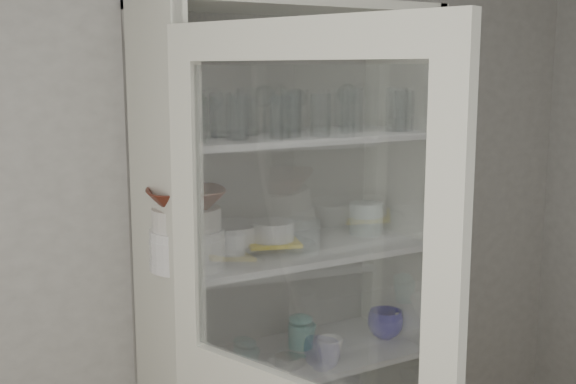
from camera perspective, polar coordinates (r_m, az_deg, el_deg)
wall_back at (r=2.64m, az=-6.24°, el=-3.03°), size 3.60×0.02×2.60m
pantry_cabinet at (r=2.69m, az=-0.69°, el=-10.72°), size 1.00×0.45×2.10m
tumbler_0 at (r=2.17m, az=-7.57°, el=5.90°), size 0.09×0.09×0.16m
tumbler_1 at (r=2.26m, az=-4.02°, el=5.92°), size 0.08×0.08×0.14m
tumbler_2 at (r=2.30m, az=-0.59°, el=5.95°), size 0.09×0.09×0.14m
tumbler_3 at (r=2.35m, az=0.21°, el=6.07°), size 0.09×0.09×0.14m
tumbler_4 at (r=2.37m, az=2.56°, el=6.09°), size 0.09×0.09×0.14m
tumbler_5 at (r=2.60m, az=8.56°, el=6.47°), size 0.10×0.10×0.15m
tumbler_6 at (r=2.61m, az=9.14°, el=6.34°), size 0.08×0.08×0.14m
tumbler_7 at (r=2.32m, az=-7.15°, el=5.86°), size 0.08×0.08×0.13m
tumbler_8 at (r=2.36m, az=-5.38°, el=6.10°), size 0.10×0.10×0.14m
tumbler_9 at (r=2.34m, az=-5.28°, el=5.92°), size 0.08×0.08×0.13m
tumbler_10 at (r=2.43m, az=-3.15°, el=6.37°), size 0.10×0.10×0.16m
tumbler_11 at (r=2.50m, az=0.24°, el=6.39°), size 0.09×0.09×0.15m
goblet_0 at (r=2.36m, az=-9.60°, el=6.55°), size 0.08×0.08×0.19m
goblet_1 at (r=2.52m, az=-1.89°, el=6.77°), size 0.08×0.08×0.18m
goblet_2 at (r=2.58m, az=0.68°, el=6.67°), size 0.07×0.07×0.16m
goblet_3 at (r=2.75m, az=4.71°, el=6.98°), size 0.08×0.08×0.18m
plate_stack_front at (r=2.29m, az=-7.96°, el=-4.44°), size 0.24×0.24×0.13m
plate_stack_back at (r=2.54m, az=-4.64°, el=-3.44°), size 0.23×0.23×0.08m
cream_bowl at (r=2.27m, az=-8.02°, el=-2.07°), size 0.27×0.27×0.07m
terracotta_bowl at (r=2.26m, az=-8.06°, el=-0.48°), size 0.31×0.31×0.06m
glass_platter at (r=2.53m, az=-1.24°, el=-4.28°), size 0.36×0.36×0.02m
yellow_trivet at (r=2.52m, az=-1.24°, el=-3.95°), size 0.22×0.22×0.01m
white_ramekin at (r=2.51m, az=-1.25°, el=-3.08°), size 0.20×0.20×0.07m
grey_bowl_stack at (r=2.75m, az=6.17°, el=-2.09°), size 0.13×0.13×0.12m
mug_blue at (r=2.84m, az=7.70°, el=-10.28°), size 0.16×0.16×0.11m
mug_teal at (r=2.72m, az=1.24°, el=-11.28°), size 0.10×0.10×0.09m
mug_white at (r=2.59m, az=3.31°, el=-12.38°), size 0.11×0.11×0.09m
teal_jar at (r=2.72m, az=1.01°, el=-11.09°), size 0.09×0.09×0.11m
measuring_cups at (r=2.57m, az=0.00°, el=-13.22°), size 0.09×0.09×0.04m
white_canister at (r=2.52m, az=-8.77°, el=-12.69°), size 0.13×0.13×0.13m
tumbler_12 at (r=2.51m, az=5.08°, el=6.44°), size 0.08×0.08×0.16m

